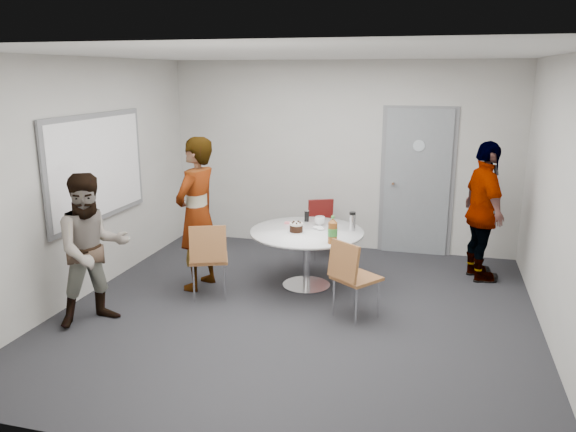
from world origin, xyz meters
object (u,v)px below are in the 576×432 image
(chair_near_right, at_px, (351,272))
(person_left, at_px, (93,250))
(door, at_px, (417,183))
(chair_far, at_px, (322,222))
(whiteboard, at_px, (97,168))
(person_right, at_px, (484,212))
(table, at_px, (309,238))
(person_main, at_px, (197,214))
(chair_near_left, at_px, (208,253))

(chair_near_right, height_order, person_left, person_left)
(door, relative_size, chair_far, 2.68)
(whiteboard, relative_size, person_right, 1.09)
(chair_near_right, distance_m, chair_far, 2.16)
(whiteboard, distance_m, table, 2.61)
(chair_near_right, bearing_deg, person_main, -156.79)
(chair_near_left, bearing_deg, chair_near_right, -26.57)
(whiteboard, height_order, person_left, whiteboard)
(door, distance_m, chair_near_right, 2.60)
(door, relative_size, chair_near_left, 2.37)
(chair_near_right, height_order, chair_far, chair_near_right)
(table, distance_m, chair_far, 1.26)
(person_main, bearing_deg, door, 141.79)
(chair_near_left, relative_size, person_right, 0.51)
(door, height_order, whiteboard, door)
(table, relative_size, person_right, 0.78)
(door, xyz_separation_m, chair_near_right, (-0.52, -2.49, -0.50))
(whiteboard, height_order, table, whiteboard)
(table, bearing_deg, whiteboard, -166.68)
(table, xyz_separation_m, chair_near_left, (-1.01, -0.66, -0.07))
(chair_near_right, xyz_separation_m, person_right, (1.37, 1.61, 0.35))
(chair_near_left, distance_m, person_main, 0.55)
(person_main, bearing_deg, table, 116.47)
(table, bearing_deg, door, 55.99)
(whiteboard, bearing_deg, chair_near_right, -3.99)
(chair_far, bearing_deg, whiteboard, 12.95)
(chair_far, xyz_separation_m, person_left, (-1.80, -2.77, 0.31))
(table, height_order, person_left, person_left)
(chair_far, bearing_deg, person_main, 28.14)
(chair_near_left, bearing_deg, person_right, 4.04)
(person_left, bearing_deg, chair_near_right, -32.05)
(person_left, bearing_deg, chair_near_left, -4.15)
(person_right, bearing_deg, chair_near_left, 98.83)
(door, xyz_separation_m, chair_far, (-1.25, -0.46, -0.55))
(chair_near_left, bearing_deg, chair_far, 42.27)
(chair_near_left, relative_size, chair_far, 1.13)
(whiteboard, relative_size, chair_near_left, 2.12)
(door, height_order, person_right, door)
(chair_near_right, relative_size, person_right, 0.50)
(table, bearing_deg, person_right, 22.53)
(chair_near_right, xyz_separation_m, person_left, (-2.53, -0.74, 0.26))
(person_right, bearing_deg, person_left, 103.63)
(door, relative_size, person_right, 1.22)
(door, relative_size, person_left, 1.35)
(whiteboard, bearing_deg, chair_far, 38.29)
(chair_near_left, height_order, chair_far, chair_near_left)
(chair_near_left, distance_m, person_left, 1.26)
(chair_near_left, relative_size, person_left, 0.57)
(whiteboard, distance_m, chair_near_left, 1.67)
(person_left, bearing_deg, person_right, -17.28)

